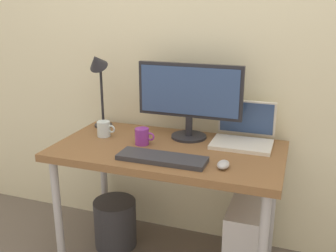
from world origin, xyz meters
TOP-DOWN VIEW (x-y plane):
  - back_wall at (0.00, 0.38)m, footprint 4.40×0.04m
  - desk at (0.00, 0.00)m, footprint 1.21×0.64m
  - monitor at (0.06, 0.19)m, footprint 0.59×0.20m
  - laptop at (0.37, 0.20)m, footprint 0.32×0.27m
  - desk_lamp at (-0.51, 0.19)m, footprint 0.11×0.16m
  - keyboard at (0.03, -0.18)m, footprint 0.44×0.14m
  - mouse at (0.33, -0.17)m, footprint 0.06×0.09m
  - coffee_mug at (-0.15, 0.00)m, footprint 0.11×0.08m
  - glass_cup at (-0.41, 0.05)m, footprint 0.11×0.08m
  - computer_tower at (0.43, 0.05)m, footprint 0.18×0.36m
  - wastebasket at (-0.37, 0.06)m, footprint 0.26×0.26m

SIDE VIEW (x-z plane):
  - wastebasket at x=-0.37m, z-range 0.00..0.30m
  - computer_tower at x=0.43m, z-range 0.00..0.42m
  - desk at x=0.00m, z-range 0.29..1.01m
  - keyboard at x=0.03m, z-range 0.72..0.74m
  - mouse at x=0.33m, z-range 0.72..0.75m
  - glass_cup at x=-0.41m, z-range 0.72..0.81m
  - coffee_mug at x=-0.15m, z-range 0.72..0.81m
  - laptop at x=0.37m, z-range 0.66..0.89m
  - monitor at x=0.06m, z-range 0.75..1.18m
  - desk_lamp at x=-0.51m, z-range 0.82..1.30m
  - back_wall at x=0.00m, z-range 0.00..2.60m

